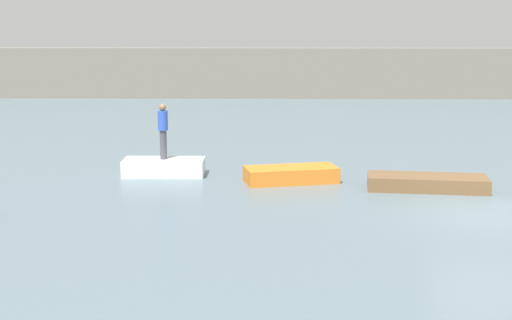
% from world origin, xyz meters
% --- Properties ---
extents(ground_plane, '(120.00, 120.00, 0.00)m').
position_xyz_m(ground_plane, '(0.00, 0.00, 0.00)').
color(ground_plane, slate).
extents(embankment_wall, '(80.00, 1.20, 3.26)m').
position_xyz_m(embankment_wall, '(0.00, 29.43, 1.63)').
color(embankment_wall, gray).
rests_on(embankment_wall, ground_plane).
extents(rowboat_white, '(2.62, 1.18, 0.54)m').
position_xyz_m(rowboat_white, '(-9.05, 4.53, 0.27)').
color(rowboat_white, white).
rests_on(rowboat_white, ground_plane).
extents(rowboat_orange, '(3.03, 1.82, 0.48)m').
position_xyz_m(rowboat_orange, '(-4.95, 3.61, 0.24)').
color(rowboat_orange, orange).
rests_on(rowboat_orange, ground_plane).
extents(rowboat_brown, '(3.62, 1.66, 0.43)m').
position_xyz_m(rowboat_brown, '(-0.93, 2.64, 0.21)').
color(rowboat_brown, brown).
rests_on(rowboat_brown, ground_plane).
extents(person_blue_shirt, '(0.32, 0.32, 1.80)m').
position_xyz_m(person_blue_shirt, '(-9.05, 4.53, 1.54)').
color(person_blue_shirt, '#4C4C56').
rests_on(person_blue_shirt, rowboat_white).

